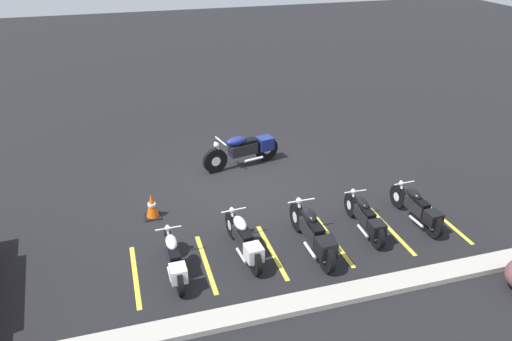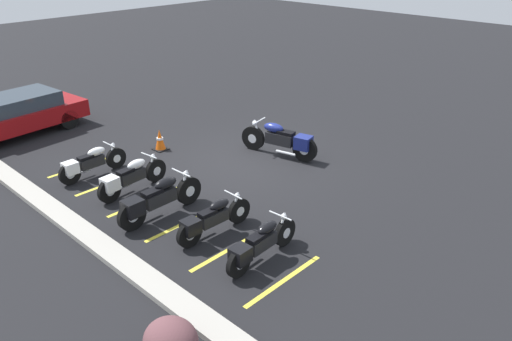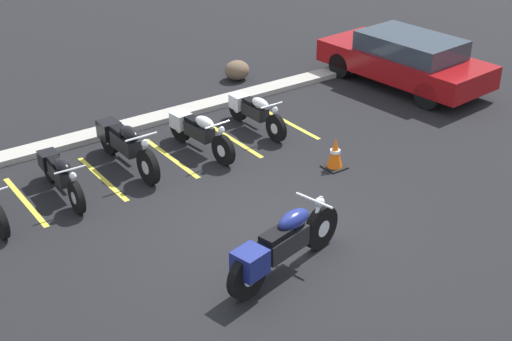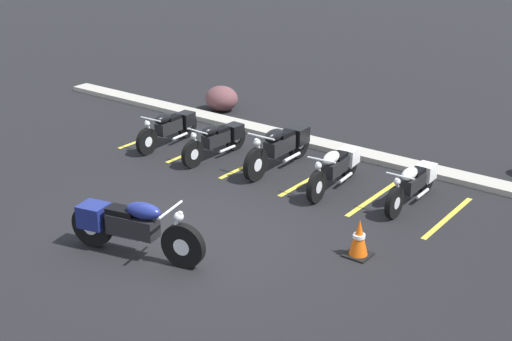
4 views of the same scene
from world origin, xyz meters
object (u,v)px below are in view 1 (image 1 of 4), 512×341
Objects in this scene: motorcycle_navy_featured at (245,149)px; parked_bike_4 at (174,259)px; parked_bike_0 at (418,208)px; parked_bike_3 at (244,240)px; traffic_cone at (152,206)px; parked_bike_1 at (366,217)px; parked_bike_2 at (313,233)px.

parked_bike_4 is (2.77, 4.58, -0.10)m from motorcycle_navy_featured.
parked_bike_0 is 0.97× the size of parked_bike_3.
motorcycle_navy_featured is 1.20× the size of parked_bike_0.
traffic_cone is (2.97, 2.16, -0.21)m from motorcycle_navy_featured.
parked_bike_2 reaches higher than parked_bike_1.
parked_bike_1 is at bearing -77.77° from parked_bike_2.
parked_bike_0 reaches higher than parked_bike_1.
motorcycle_navy_featured is 1.22× the size of parked_bike_1.
traffic_cone is at bearing 67.71° from parked_bike_1.
parked_bike_1 is 2.95m from parked_bike_3.
motorcycle_navy_featured is at bearing 2.24° from parked_bike_2.
parked_bike_1 is at bearing 87.72° from parked_bike_0.
parked_bike_3 is at bearing 79.24° from parked_bike_2.
parked_bike_2 reaches higher than parked_bike_4.
parked_bike_0 is 0.87× the size of parked_bike_2.
traffic_cone is (3.23, -2.46, -0.18)m from parked_bike_2.
motorcycle_navy_featured is 3.68m from traffic_cone.
motorcycle_navy_featured is at bearing -20.73° from parked_bike_3.
parked_bike_0 is 1.01× the size of parked_bike_1.
parked_bike_4 is (1.54, 0.22, -0.02)m from parked_bike_3.
parked_bike_3 is at bearing -82.69° from parked_bike_4.
parked_bike_0 reaches higher than parked_bike_4.
parked_bike_3 is (2.95, 0.09, 0.02)m from parked_bike_1.
parked_bike_1 is at bearing -93.30° from parked_bike_3.
parked_bike_3 is at bearing 61.57° from motorcycle_navy_featured.
parked_bike_1 is 0.86× the size of parked_bike_2.
parked_bike_2 is (-0.26, 4.62, -0.03)m from motorcycle_navy_featured.
parked_bike_3 reaches higher than traffic_cone.
parked_bike_4 is 3.06× the size of traffic_cone.
parked_bike_2 is (1.45, 0.34, 0.07)m from parked_bike_1.
parked_bike_3 is 3.22× the size of traffic_cone.
parked_bike_2 reaches higher than traffic_cone.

